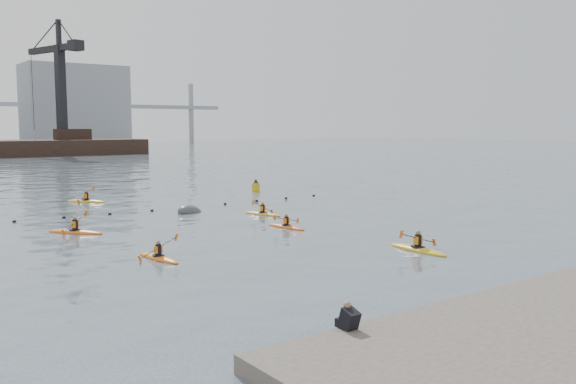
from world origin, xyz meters
name	(u,v)px	position (x,y,z in m)	size (l,w,h in m)	color
ground	(355,276)	(0.00, 0.00, 0.00)	(400.00, 400.00, 0.00)	#3A4C55
quay	(568,339)	(-0.01, -9.00, 0.00)	(18.00, 7.12, 1.77)	#4C443D
float_line	(130,212)	(-0.50, 22.53, 0.03)	(33.24, 0.73, 0.24)	black
kayaker_0	(159,257)	(-5.11, 7.57, 0.09)	(2.11, 3.12, 1.15)	orange
kayaker_1	(418,249)	(5.80, 1.85, 0.11)	(2.45, 3.60, 1.26)	gold
kayaker_2	(75,231)	(-6.10, 16.56, 0.11)	(2.71, 3.13, 1.28)	orange
kayaker_3	(263,213)	(6.38, 16.24, 0.09)	(2.09, 3.13, 1.20)	gold
kayaker_4	(286,226)	(4.58, 11.00, 0.09)	(2.01, 3.03, 0.98)	#ED5916
kayaker_5	(86,201)	(-1.09, 30.14, 0.11)	(2.74, 3.07, 1.31)	gold
mooring_buoy	(190,212)	(2.88, 20.14, 0.00)	(2.08, 1.23, 1.04)	#383A3D
nav_buoy	(256,187)	(14.00, 28.75, 0.40)	(0.73, 0.73, 1.32)	gold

